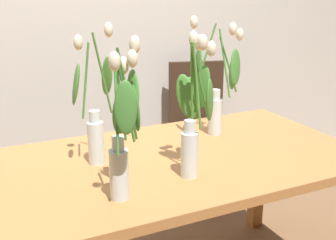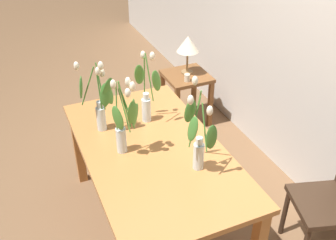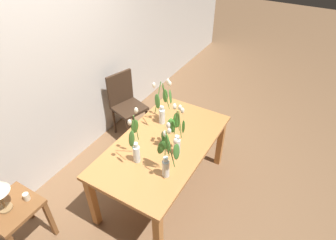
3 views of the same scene
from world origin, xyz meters
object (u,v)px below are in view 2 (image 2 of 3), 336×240
at_px(pillar_candle, 187,78).
at_px(tulip_vase_1, 198,141).
at_px(dining_table, 153,159).
at_px(tulip_vase_2, 125,124).
at_px(tulip_vase_0, 100,103).
at_px(tulip_vase_3, 147,98).
at_px(side_table, 186,85).
at_px(table_lamp, 188,45).

bearing_deg(pillar_candle, tulip_vase_1, -23.60).
relative_size(dining_table, tulip_vase_2, 2.87).
bearing_deg(tulip_vase_1, tulip_vase_2, -133.06).
xyz_separation_m(tulip_vase_0, tulip_vase_3, (-0.00, 0.34, -0.04)).
relative_size(side_table, table_lamp, 1.38).
relative_size(tulip_vase_2, tulip_vase_3, 0.96).
height_order(dining_table, pillar_candle, dining_table).
relative_size(side_table, pillar_candle, 7.33).
xyz_separation_m(tulip_vase_0, tulip_vase_1, (0.64, 0.43, -0.02)).
bearing_deg(pillar_candle, tulip_vase_2, -41.77).
bearing_deg(side_table, tulip_vase_2, -40.24).
xyz_separation_m(tulip_vase_2, table_lamp, (-1.26, 1.06, -0.11)).
distance_m(dining_table, table_lamp, 1.58).
relative_size(tulip_vase_3, table_lamp, 1.45).
bearing_deg(tulip_vase_3, side_table, 139.83).
xyz_separation_m(tulip_vase_1, pillar_candle, (-1.43, 0.62, -0.37)).
xyz_separation_m(tulip_vase_2, side_table, (-1.23, 1.04, -0.53)).
xyz_separation_m(tulip_vase_0, pillar_candle, (-0.78, 1.05, -0.38)).
relative_size(tulip_vase_0, tulip_vase_2, 1.01).
distance_m(side_table, pillar_candle, 0.21).
height_order(tulip_vase_2, side_table, tulip_vase_2).
distance_m(dining_table, tulip_vase_1, 0.47).
height_order(tulip_vase_2, table_lamp, tulip_vase_2).
bearing_deg(tulip_vase_3, tulip_vase_2, -40.45).
bearing_deg(tulip_vase_3, pillar_candle, 137.71).
bearing_deg(side_table, tulip_vase_3, -40.17).
distance_m(tulip_vase_0, table_lamp, 1.48).
bearing_deg(table_lamp, side_table, -29.82).
xyz_separation_m(tulip_vase_2, pillar_candle, (-1.09, 0.98, -0.38)).
bearing_deg(tulip_vase_3, tulip_vase_1, 7.67).
relative_size(tulip_vase_0, side_table, 1.02).
bearing_deg(tulip_vase_2, table_lamp, 140.02).
xyz_separation_m(dining_table, tulip_vase_1, (0.30, 0.18, 0.31)).
height_order(tulip_vase_0, table_lamp, tulip_vase_0).
xyz_separation_m(side_table, table_lamp, (-0.03, 0.02, 0.42)).
bearing_deg(table_lamp, tulip_vase_3, -39.83).
bearing_deg(table_lamp, dining_table, -34.39).
xyz_separation_m(dining_table, side_table, (-1.26, 0.86, -0.22)).
distance_m(tulip_vase_2, tulip_vase_3, 0.41).
bearing_deg(pillar_candle, table_lamp, 154.34).
height_order(tulip_vase_0, tulip_vase_1, tulip_vase_1).
relative_size(tulip_vase_0, tulip_vase_1, 0.96).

